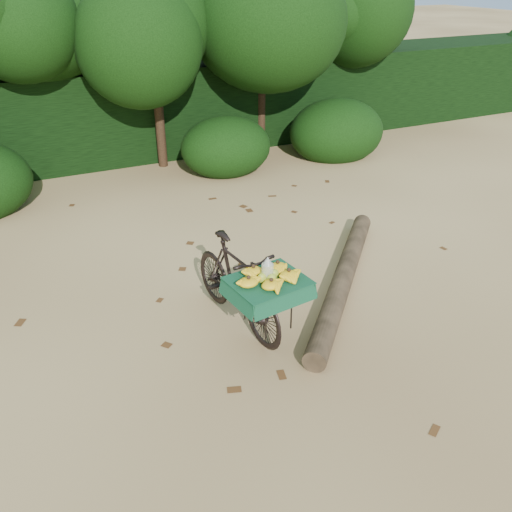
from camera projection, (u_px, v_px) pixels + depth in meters
name	position (u px, v px, depth m)	size (l,w,h in m)	color
ground	(250.00, 298.00, 6.60)	(80.00, 80.00, 0.00)	tan
vendor_bicycle	(238.00, 283.00, 5.90)	(0.84, 1.82, 1.03)	black
fallen_log	(343.00, 278.00, 6.79)	(0.25, 0.25, 3.46)	brown
hedge_backdrop	(121.00, 112.00, 11.17)	(26.00, 1.80, 1.80)	black
tree_row	(88.00, 64.00, 9.76)	(14.50, 2.00, 4.00)	black
bush_clumps	(176.00, 157.00, 9.99)	(8.80, 1.70, 0.90)	black
leaf_litter	(229.00, 274.00, 7.11)	(7.00, 7.30, 0.01)	#4F2E15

